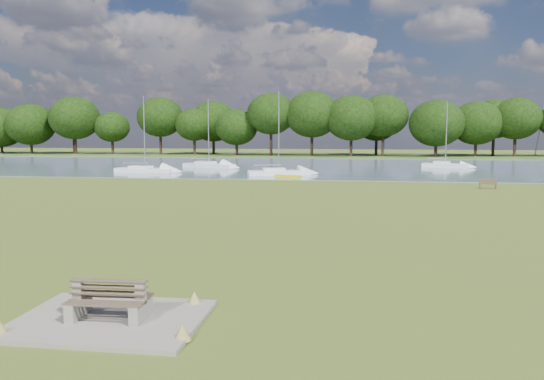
# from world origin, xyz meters

# --- Properties ---
(ground) EXTENTS (220.00, 220.00, 0.00)m
(ground) POSITION_xyz_m (0.00, 0.00, 0.00)
(ground) COLOR olive
(river) EXTENTS (220.00, 40.00, 0.10)m
(river) POSITION_xyz_m (0.00, 42.00, 0.00)
(river) COLOR slate
(river) RESTS_ON ground
(far_bank) EXTENTS (220.00, 20.00, 0.40)m
(far_bank) POSITION_xyz_m (0.00, 72.00, 0.00)
(far_bank) COLOR #4C6626
(far_bank) RESTS_ON ground
(concrete_pad) EXTENTS (4.20, 3.20, 0.10)m
(concrete_pad) POSITION_xyz_m (0.00, -14.00, 0.05)
(concrete_pad) COLOR gray
(concrete_pad) RESTS_ON ground
(bench_pair) EXTENTS (1.81, 1.12, 0.95)m
(bench_pair) POSITION_xyz_m (0.00, -14.00, 0.49)
(bench_pair) COLOR gray
(bench_pair) RESTS_ON concrete_pad
(riverbank_bench) EXTENTS (1.34, 0.57, 0.80)m
(riverbank_bench) POSITION_xyz_m (15.77, 16.98, 0.40)
(riverbank_bench) COLOR brown
(riverbank_bench) RESTS_ON ground
(kayak) EXTENTS (2.67, 1.57, 0.26)m
(kayak) POSITION_xyz_m (-0.34, 24.00, 0.18)
(kayak) COLOR yellow
(kayak) RESTS_ON river
(tree_line) EXTENTS (145.41, 8.89, 10.76)m
(tree_line) POSITION_xyz_m (1.21, 68.00, 6.43)
(tree_line) COLOR black
(tree_line) RESTS_ON far_bank
(sailboat_1) EXTENTS (6.80, 4.13, 8.14)m
(sailboat_1) POSITION_xyz_m (-11.45, 36.71, 0.50)
(sailboat_1) COLOR silver
(sailboat_1) RESTS_ON river
(sailboat_2) EXTENTS (6.66, 2.61, 8.04)m
(sailboat_2) POSITION_xyz_m (-16.30, 28.76, 0.46)
(sailboat_2) COLOR silver
(sailboat_2) RESTS_ON river
(sailboat_3) EXTENTS (5.54, 3.05, 7.87)m
(sailboat_3) POSITION_xyz_m (16.67, 40.98, 0.53)
(sailboat_3) COLOR silver
(sailboat_3) RESTS_ON river
(sailboat_4) EXTENTS (6.35, 3.48, 8.21)m
(sailboat_4) POSITION_xyz_m (-1.70, 27.05, 0.48)
(sailboat_4) COLOR silver
(sailboat_4) RESTS_ON river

